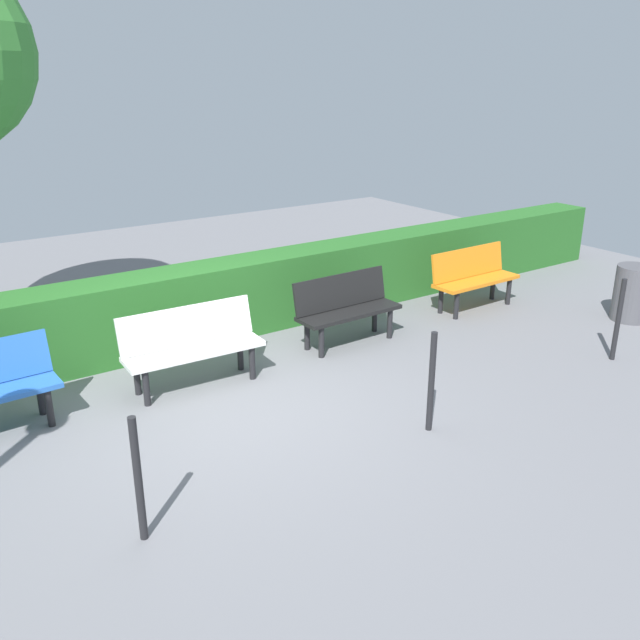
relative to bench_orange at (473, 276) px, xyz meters
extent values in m
plane|color=slate|center=(4.27, 0.77, -0.48)|extent=(17.84, 17.84, 0.00)
cube|color=orange|center=(0.00, 0.07, -0.06)|extent=(1.40, 0.44, 0.05)
cube|color=orange|center=(0.00, -0.12, 0.17)|extent=(1.39, 0.14, 0.42)
cylinder|color=black|center=(-0.55, 0.21, -0.28)|extent=(0.07, 0.07, 0.39)
cylinder|color=black|center=(-0.54, -0.09, -0.28)|extent=(0.07, 0.07, 0.39)
cylinder|color=black|center=(0.54, 0.23, -0.28)|extent=(0.07, 0.07, 0.39)
cylinder|color=black|center=(0.55, -0.07, -0.28)|extent=(0.07, 0.07, 0.39)
cube|color=black|center=(2.31, 0.12, -0.06)|extent=(1.39, 0.45, 0.05)
cube|color=black|center=(2.31, -0.07, 0.17)|extent=(1.38, 0.15, 0.42)
cylinder|color=black|center=(1.77, 0.26, -0.28)|extent=(0.07, 0.07, 0.39)
cylinder|color=black|center=(1.77, -0.04, -0.28)|extent=(0.07, 0.07, 0.39)
cylinder|color=black|center=(2.85, 0.28, -0.28)|extent=(0.07, 0.07, 0.39)
cylinder|color=black|center=(2.85, -0.02, -0.28)|extent=(0.07, 0.07, 0.39)
cube|color=white|center=(4.42, 0.17, -0.06)|extent=(1.52, 0.48, 0.05)
cube|color=white|center=(4.41, -0.02, 0.17)|extent=(1.51, 0.20, 0.42)
cylinder|color=black|center=(3.83, 0.34, -0.28)|extent=(0.07, 0.07, 0.39)
cylinder|color=black|center=(3.81, 0.04, -0.28)|extent=(0.07, 0.07, 0.39)
cylinder|color=black|center=(5.03, 0.29, -0.28)|extent=(0.07, 0.07, 0.39)
cylinder|color=black|center=(5.02, -0.01, -0.28)|extent=(0.07, 0.07, 0.39)
cylinder|color=black|center=(5.95, 0.18, -0.28)|extent=(0.07, 0.07, 0.39)
cylinder|color=black|center=(5.97, -0.12, -0.28)|extent=(0.07, 0.07, 0.39)
cube|color=#266023|center=(3.30, -1.07, 0.00)|extent=(13.84, 0.62, 0.96)
cylinder|color=black|center=(0.02, 2.30, 0.02)|extent=(0.06, 0.06, 1.00)
cylinder|color=black|center=(2.99, 2.30, 0.02)|extent=(0.06, 0.06, 1.00)
cylinder|color=black|center=(5.83, 2.30, 0.02)|extent=(0.06, 0.06, 1.00)
cylinder|color=#4C4C51|center=(-1.42, 1.62, -0.10)|extent=(0.50, 0.50, 0.77)
camera|label=1|loc=(7.07, 6.39, 2.73)|focal=37.70mm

